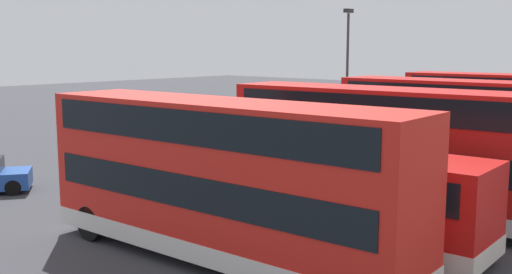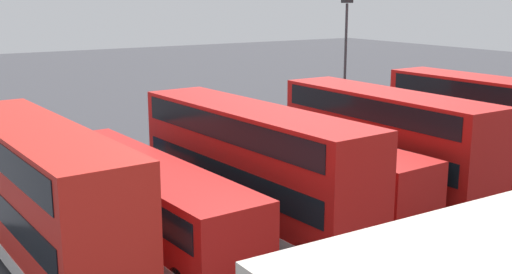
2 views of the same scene
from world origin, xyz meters
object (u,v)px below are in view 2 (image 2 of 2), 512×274
object	(u,v)px
bus_double_decker_fifth	(252,164)
bus_single_deck_sixth	(144,199)
car_small_green	(273,135)
lamp_post_tall	(345,58)
bus_double_decker_near_end	(484,120)
bus_single_deck_fourth	(320,171)
bus_single_deck_second	(436,146)
bus_double_decker_third	(385,141)
bus_double_decker_seventh	(40,192)
waste_bin_yellow	(244,124)

from	to	relation	value
bus_double_decker_fifth	bus_single_deck_sixth	world-z (taller)	bus_double_decker_fifth
car_small_green	lamp_post_tall	world-z (taller)	lamp_post_tall
bus_double_decker_near_end	bus_single_deck_sixth	distance (m)	18.31
bus_single_deck_fourth	bus_double_decker_fifth	xyz separation A→B (m)	(3.31, 0.14, 0.83)
bus_single_deck_second	bus_double_decker_third	world-z (taller)	bus_double_decker_third
bus_double_decker_near_end	bus_double_decker_fifth	distance (m)	14.29
bus_single_deck_sixth	lamp_post_tall	distance (m)	19.81
bus_single_deck_second	bus_double_decker_third	size ratio (longest dim) A/B	1.00
car_small_green	lamp_post_tall	bearing A→B (deg)	-178.82
bus_single_deck_second	car_small_green	distance (m)	9.87
bus_single_deck_second	car_small_green	size ratio (longest dim) A/B	2.38
bus_double_decker_fifth	bus_single_deck_fourth	bearing A→B (deg)	-177.51
bus_double_decker_near_end	lamp_post_tall	xyz separation A→B (m)	(1.25, -9.28, 2.40)
bus_double_decker_seventh	lamp_post_tall	distance (m)	22.68
bus_single_deck_fourth	bus_double_decker_seventh	bearing A→B (deg)	-3.02
lamp_post_tall	waste_bin_yellow	bearing A→B (deg)	-46.14
bus_double_decker_third	bus_double_decker_seventh	bearing A→B (deg)	-2.10
bus_single_deck_sixth	waste_bin_yellow	distance (m)	19.02
bus_single_deck_second	waste_bin_yellow	bearing A→B (deg)	-81.87
bus_single_deck_sixth	bus_double_decker_seventh	world-z (taller)	bus_double_decker_seventh
bus_double_decker_near_end	bus_single_deck_sixth	bearing A→B (deg)	0.94
lamp_post_tall	waste_bin_yellow	distance (m)	7.71
bus_double_decker_fifth	bus_double_decker_seventh	xyz separation A→B (m)	(7.45, -0.71, 0.00)
bus_double_decker_seventh	car_small_green	world-z (taller)	bus_double_decker_seventh
bus_single_deck_second	waste_bin_yellow	world-z (taller)	bus_single_deck_second
bus_single_deck_sixth	bus_double_decker_seventh	size ratio (longest dim) A/B	1.02
bus_double_decker_third	bus_double_decker_seventh	xyz separation A→B (m)	(14.29, -0.52, 0.00)
bus_double_decker_seventh	waste_bin_yellow	distance (m)	21.43
car_small_green	bus_double_decker_near_end	bearing A→B (deg)	125.44
bus_double_decker_seventh	waste_bin_yellow	xyz separation A→B (m)	(-16.07, -14.05, -1.98)
bus_double_decker_fifth	lamp_post_tall	xyz separation A→B (m)	(-13.02, -10.18, 2.40)
bus_double_decker_near_end	bus_double_decker_fifth	world-z (taller)	same
bus_single_deck_fourth	waste_bin_yellow	size ratio (longest dim) A/B	11.07
bus_double_decker_near_end	lamp_post_tall	size ratio (longest dim) A/B	1.27
bus_double_decker_third	bus_single_deck_sixth	world-z (taller)	bus_double_decker_third
car_small_green	bus_single_deck_sixth	bearing A→B (deg)	38.83
car_small_green	waste_bin_yellow	bearing A→B (deg)	-100.62
bus_single_deck_second	bus_single_deck_sixth	world-z (taller)	same
bus_double_decker_near_end	bus_single_deck_second	size ratio (longest dim) A/B	0.98
bus_single_deck_fourth	waste_bin_yellow	xyz separation A→B (m)	(-5.31, -14.62, -1.14)
bus_single_deck_second	bus_single_deck_fourth	distance (m)	7.34
bus_double_decker_seventh	car_small_green	size ratio (longest dim) A/B	2.62
lamp_post_tall	bus_single_deck_second	bearing A→B (deg)	75.88
bus_double_decker_fifth	car_small_green	xyz separation A→B (m)	(-7.74, -10.07, -1.75)
car_small_green	waste_bin_yellow	size ratio (longest dim) A/B	4.81
lamp_post_tall	bus_single_deck_sixth	bearing A→B (deg)	29.33
bus_single_deck_second	lamp_post_tall	xyz separation A→B (m)	(-2.39, -9.50, 3.23)
bus_double_decker_seventh	waste_bin_yellow	world-z (taller)	bus_double_decker_seventh
bus_single_deck_fourth	bus_single_deck_sixth	size ratio (longest dim) A/B	0.86
bus_double_decker_fifth	lamp_post_tall	world-z (taller)	lamp_post_tall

